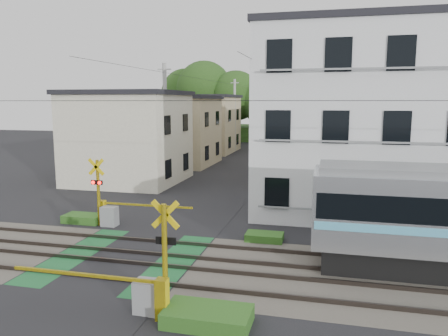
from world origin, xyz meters
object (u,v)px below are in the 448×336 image
(pedestrian, at_px, (278,143))
(apartment_block, at_px, (360,120))
(crossing_signal_near, at_px, (150,289))
(crossing_signal_far, at_px, (108,210))

(pedestrian, bearing_deg, apartment_block, 108.59)
(crossing_signal_near, bearing_deg, crossing_signal_far, 125.29)
(crossing_signal_near, distance_m, apartment_block, 14.95)
(apartment_block, xyz_separation_m, pedestrian, (-7.15, 25.49, -3.74))
(crossing_signal_near, distance_m, crossing_signal_far, 8.95)
(crossing_signal_far, relative_size, pedestrian, 2.59)
(crossing_signal_far, bearing_deg, pedestrian, 82.84)
(crossing_signal_near, height_order, crossing_signal_far, same)
(crossing_signal_far, xyz_separation_m, pedestrian, (3.94, 31.33, 0.20))
(apartment_block, bearing_deg, pedestrian, 105.67)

